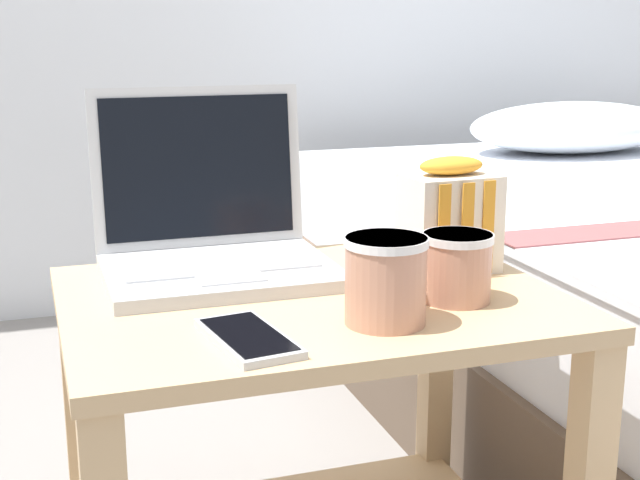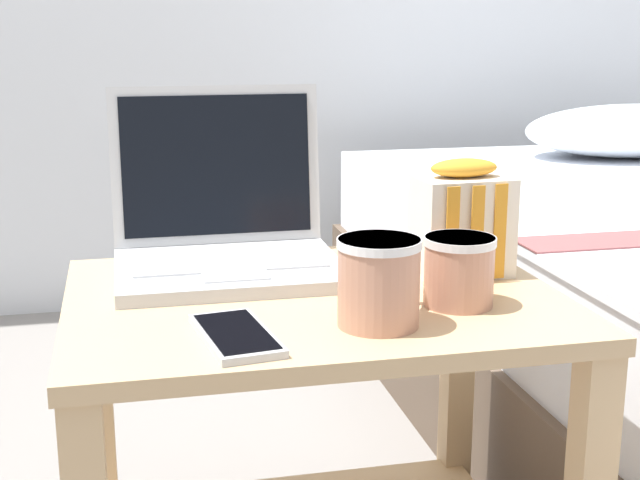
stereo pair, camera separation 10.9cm
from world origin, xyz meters
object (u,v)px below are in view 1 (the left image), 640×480
at_px(mug_front_right, 457,263).
at_px(snack_bag, 450,219).
at_px(cell_phone, 248,338).
at_px(laptop, 213,236).
at_px(mug_front_left, 386,275).

distance_m(mug_front_right, snack_bag, 0.14).
bearing_deg(mug_front_right, snack_bag, 67.33).
xyz_separation_m(mug_front_right, cell_phone, (-0.28, -0.07, -0.04)).
bearing_deg(cell_phone, snack_bag, 29.88).
height_order(laptop, mug_front_right, laptop).
xyz_separation_m(laptop, mug_front_left, (0.14, -0.28, 0.01)).
relative_size(laptop, mug_front_left, 2.45).
bearing_deg(cell_phone, mug_front_left, 4.78).
xyz_separation_m(laptop, cell_phone, (-0.02, -0.30, -0.05)).
bearing_deg(snack_bag, laptop, 161.99).
bearing_deg(snack_bag, cell_phone, -150.12).
height_order(mug_front_left, mug_front_right, mug_front_left).
distance_m(snack_bag, cell_phone, 0.40).
bearing_deg(snack_bag, mug_front_right, -112.67).
distance_m(mug_front_left, mug_front_right, 0.13).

